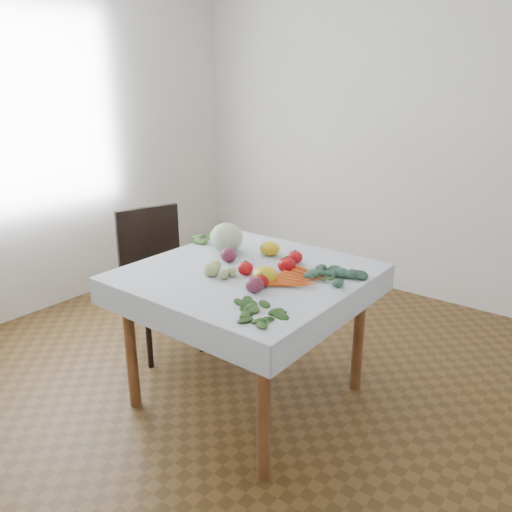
% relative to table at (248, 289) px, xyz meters
% --- Properties ---
extents(ground, '(4.00, 4.00, 0.00)m').
position_rel_table_xyz_m(ground, '(0.00, 0.00, -0.65)').
color(ground, brown).
extents(back_wall, '(4.00, 0.04, 2.70)m').
position_rel_table_xyz_m(back_wall, '(0.00, 2.00, 0.70)').
color(back_wall, white).
rests_on(back_wall, ground).
extents(left_wall, '(0.04, 4.00, 2.70)m').
position_rel_table_xyz_m(left_wall, '(-2.00, 0.00, 0.70)').
color(left_wall, white).
rests_on(left_wall, ground).
extents(table, '(1.00, 1.00, 0.75)m').
position_rel_table_xyz_m(table, '(0.00, 0.00, 0.00)').
color(table, brown).
rests_on(table, ground).
extents(tablecloth, '(1.12, 1.12, 0.01)m').
position_rel_table_xyz_m(tablecloth, '(0.00, 0.00, 0.10)').
color(tablecloth, white).
rests_on(tablecloth, table).
extents(chair, '(0.53, 0.53, 0.92)m').
position_rel_table_xyz_m(chair, '(-0.86, 0.12, -0.13)').
color(chair, black).
rests_on(chair, ground).
extents(cabbage, '(0.24, 0.24, 0.17)m').
position_rel_table_xyz_m(cabbage, '(-0.29, 0.17, 0.19)').
color(cabbage, beige).
rests_on(cabbage, tablecloth).
extents(tomato_a, '(0.11, 0.11, 0.07)m').
position_rel_table_xyz_m(tomato_a, '(0.13, 0.24, 0.14)').
color(tomato_a, '#B90C12').
rests_on(tomato_a, tablecloth).
extents(tomato_b, '(0.09, 0.09, 0.07)m').
position_rel_table_xyz_m(tomato_b, '(0.03, -0.05, 0.14)').
color(tomato_b, '#B90C12').
rests_on(tomato_b, tablecloth).
extents(tomato_c, '(0.09, 0.09, 0.06)m').
position_rel_table_xyz_m(tomato_c, '(0.19, -0.13, 0.13)').
color(tomato_c, '#B90C12').
rests_on(tomato_c, tablecloth).
extents(tomato_d, '(0.10, 0.10, 0.08)m').
position_rel_table_xyz_m(tomato_d, '(0.17, 0.10, 0.14)').
color(tomato_d, '#B90C12').
rests_on(tomato_d, tablecloth).
extents(heirloom_back, '(0.12, 0.12, 0.08)m').
position_rel_table_xyz_m(heirloom_back, '(-0.05, 0.27, 0.14)').
color(heirloom_back, yellow).
rests_on(heirloom_back, tablecloth).
extents(heirloom_front, '(0.14, 0.14, 0.08)m').
position_rel_table_xyz_m(heirloom_front, '(0.18, -0.08, 0.14)').
color(heirloom_front, yellow).
rests_on(heirloom_front, tablecloth).
extents(onion_a, '(0.11, 0.11, 0.08)m').
position_rel_table_xyz_m(onion_a, '(-0.17, 0.05, 0.14)').
color(onion_a, '#5A1936').
rests_on(onion_a, tablecloth).
extents(onion_b, '(0.11, 0.11, 0.07)m').
position_rel_table_xyz_m(onion_b, '(0.21, -0.20, 0.14)').
color(onion_b, '#5A1936').
rests_on(onion_b, tablecloth).
extents(tomatillo_cluster, '(0.18, 0.13, 0.06)m').
position_rel_table_xyz_m(tomatillo_cluster, '(-0.04, -0.16, 0.13)').
color(tomatillo_cluster, '#BAC571').
rests_on(tomatillo_cluster, tablecloth).
extents(carrot_bunch, '(0.22, 0.29, 0.03)m').
position_rel_table_xyz_m(carrot_bunch, '(0.30, 0.04, 0.12)').
color(carrot_bunch, orange).
rests_on(carrot_bunch, tablecloth).
extents(kale_bunch, '(0.25, 0.25, 0.04)m').
position_rel_table_xyz_m(kale_bunch, '(0.44, 0.16, 0.12)').
color(kale_bunch, '#385C4C').
rests_on(kale_bunch, tablecloth).
extents(basil_bunch, '(0.28, 0.22, 0.01)m').
position_rel_table_xyz_m(basil_bunch, '(0.33, -0.37, 0.11)').
color(basil_bunch, '#234A17').
rests_on(basil_bunch, tablecloth).
extents(dill_bunch, '(0.27, 0.21, 0.03)m').
position_rel_table_xyz_m(dill_bunch, '(-0.47, 0.25, 0.12)').
color(dill_bunch, '#53863D').
rests_on(dill_bunch, tablecloth).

